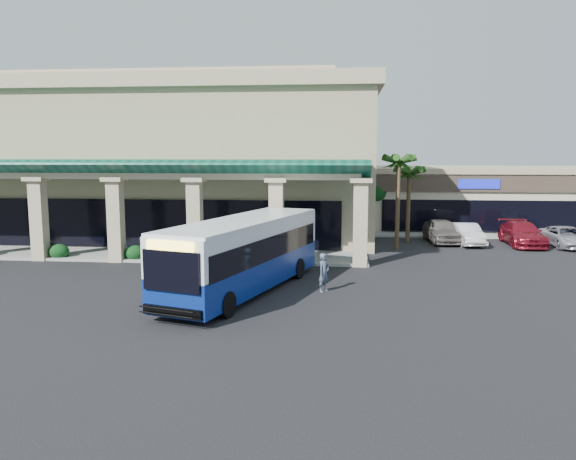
# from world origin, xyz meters

# --- Properties ---
(ground) EXTENTS (110.00, 110.00, 0.00)m
(ground) POSITION_xyz_m (0.00, 0.00, 0.00)
(ground) COLOR black
(main_building) EXTENTS (30.80, 14.80, 11.35)m
(main_building) POSITION_xyz_m (-8.00, 16.00, 5.67)
(main_building) COLOR tan
(main_building) RESTS_ON ground
(arcade) EXTENTS (30.00, 6.20, 5.70)m
(arcade) POSITION_xyz_m (-8.00, 6.80, 2.85)
(arcade) COLOR #0D4E3C
(arcade) RESTS_ON ground
(strip_mall) EXTENTS (22.50, 12.50, 4.90)m
(strip_mall) POSITION_xyz_m (18.00, 24.00, 2.45)
(strip_mall) COLOR beige
(strip_mall) RESTS_ON ground
(palm_0) EXTENTS (2.40, 2.40, 6.60)m
(palm_0) POSITION_xyz_m (8.50, 11.00, 3.30)
(palm_0) COLOR #18390F
(palm_0) RESTS_ON ground
(palm_1) EXTENTS (2.40, 2.40, 5.80)m
(palm_1) POSITION_xyz_m (9.50, 14.00, 2.90)
(palm_1) COLOR #18390F
(palm_1) RESTS_ON ground
(broadleaf_tree) EXTENTS (2.60, 2.60, 4.81)m
(broadleaf_tree) POSITION_xyz_m (7.50, 19.00, 2.41)
(broadleaf_tree) COLOR black
(broadleaf_tree) RESTS_ON ground
(transit_bus) EXTENTS (5.92, 11.76, 3.21)m
(transit_bus) POSITION_xyz_m (0.83, -1.00, 1.60)
(transit_bus) COLOR navy
(transit_bus) RESTS_ON ground
(pedestrian) EXTENTS (0.68, 0.74, 1.70)m
(pedestrian) POSITION_xyz_m (4.28, -0.62, 0.85)
(pedestrian) COLOR #48546A
(pedestrian) RESTS_ON ground
(car_silver) EXTENTS (2.27, 4.90, 1.62)m
(car_silver) POSITION_xyz_m (11.79, 13.98, 0.81)
(car_silver) COLOR slate
(car_silver) RESTS_ON ground
(car_white) EXTENTS (1.94, 4.41, 1.41)m
(car_white) POSITION_xyz_m (13.28, 13.26, 0.70)
(car_white) COLOR silver
(car_white) RESTS_ON ground
(car_red) EXTENTS (2.20, 5.31, 1.54)m
(car_red) POSITION_xyz_m (16.87, 13.31, 0.77)
(car_red) COLOR maroon
(car_red) RESTS_ON ground
(car_gray) EXTENTS (2.48, 4.85, 1.31)m
(car_gray) POSITION_xyz_m (19.49, 12.88, 0.66)
(car_gray) COLOR #A3A3AE
(car_gray) RESTS_ON ground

